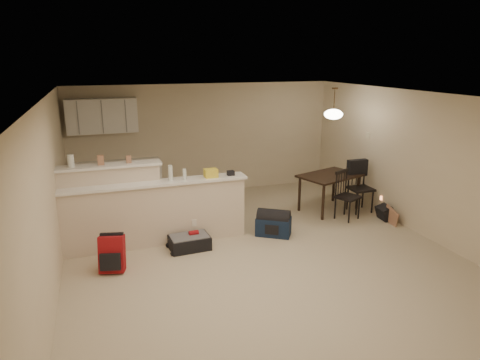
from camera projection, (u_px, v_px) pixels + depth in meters
name	position (u px, v px, depth m)	size (l,w,h in m)	color
room	(261.00, 179.00, 6.57)	(7.00, 7.02, 2.50)	#BDAD91
breakfast_bar	(140.00, 210.00, 7.10)	(3.08, 0.58, 1.39)	beige
upper_cabinets	(102.00, 116.00, 8.74)	(1.40, 0.34, 0.70)	white
kitchen_counter	(118.00, 184.00, 9.08)	(1.80, 0.60, 0.90)	white
thermostat	(368.00, 135.00, 8.83)	(0.02, 0.12, 0.12)	beige
jar	(71.00, 161.00, 6.68)	(0.10, 0.10, 0.20)	silver
cereal_box	(101.00, 160.00, 6.82)	(0.10, 0.07, 0.16)	#A67255
small_box	(129.00, 159.00, 6.96)	(0.08, 0.06, 0.12)	#A67255
bottle_a	(171.00, 173.00, 7.02)	(0.07, 0.07, 0.26)	silver
bottle_b	(185.00, 174.00, 7.10)	(0.06, 0.06, 0.18)	silver
bag_lump	(211.00, 173.00, 7.25)	(0.22, 0.18, 0.14)	#A67255
pouch	(231.00, 173.00, 7.36)	(0.12, 0.10, 0.08)	#A67255
dining_table	(330.00, 179.00, 8.72)	(1.40, 1.14, 0.75)	black
pendant_lamp	(333.00, 114.00, 8.35)	(0.36, 0.36, 0.62)	brown
dining_chair_near	(348.00, 196.00, 8.26)	(0.42, 0.40, 0.96)	black
dining_chair_far	(361.00, 187.00, 8.67)	(0.45, 0.43, 1.03)	black
suitcase	(190.00, 243.00, 7.04)	(0.65, 0.42, 0.22)	black
red_backpack	(112.00, 254.00, 6.28)	(0.36, 0.22, 0.54)	maroon
navy_duffel	(273.00, 226.00, 7.58)	(0.60, 0.33, 0.33)	#13223C
black_daypack	(385.00, 213.00, 8.31)	(0.31, 0.22, 0.27)	black
cardboard_sheet	(391.00, 216.00, 8.09)	(0.41, 0.02, 0.31)	#A67255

